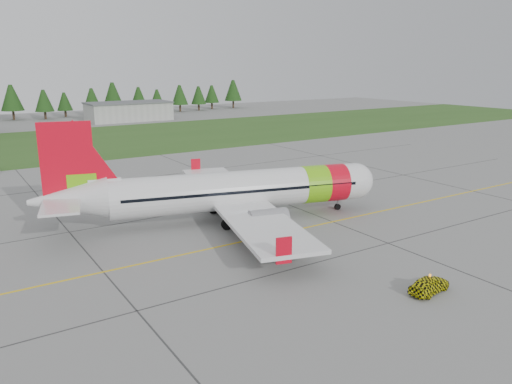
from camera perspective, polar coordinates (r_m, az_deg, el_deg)
ground at (r=43.29m, az=5.76°, el=-8.35°), size 320.00×320.00×0.00m
aircraft at (r=54.36m, az=-2.63°, el=0.13°), size 37.00×34.83×11.41m
follow_me_car at (r=39.74m, az=19.33°, el=-8.30°), size 1.48×1.69×3.81m
grass_strip at (r=117.00m, az=-20.15°, el=5.35°), size 320.00×50.00×0.03m
taxi_guideline at (r=49.34m, az=-0.04°, el=-5.34°), size 120.00×0.25×0.02m
hangar_east at (r=157.87m, az=-14.33°, el=8.87°), size 24.00×12.00×5.20m
treeline at (r=171.30m, az=-24.63°, el=9.23°), size 160.00×8.00×10.00m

